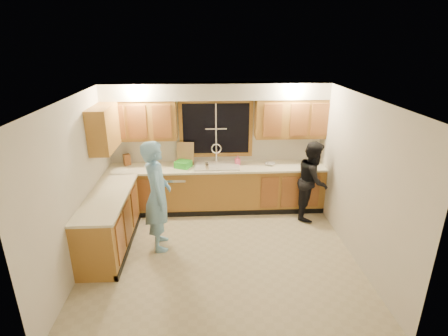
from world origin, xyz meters
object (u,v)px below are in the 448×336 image
at_px(dishwasher, 174,191).
at_px(dish_crate, 183,164).
at_px(woman, 313,180).
at_px(soap_bottle, 238,160).
at_px(bowl, 270,164).
at_px(man, 157,196).
at_px(stove, 100,241).
at_px(sink, 217,169).
at_px(knife_block, 127,160).

xyz_separation_m(dishwasher, dish_crate, (0.20, -0.00, 0.57)).
distance_m(woman, soap_bottle, 1.49).
bearing_deg(bowl, woman, -28.14).
relative_size(dishwasher, man, 0.45).
xyz_separation_m(stove, man, (0.81, 0.53, 0.46)).
bearing_deg(stove, dish_crate, 57.53).
bearing_deg(stove, sink, 45.39).
xyz_separation_m(dishwasher, man, (-0.14, -1.28, 0.50)).
distance_m(stove, bowl, 3.42).
bearing_deg(dish_crate, stove, -122.47).
distance_m(sink, soap_bottle, 0.45).
bearing_deg(soap_bottle, bowl, -6.27).
relative_size(sink, stove, 0.96).
distance_m(dish_crate, bowl, 1.70).
bearing_deg(woman, man, 130.42).
distance_m(woman, bowl, 0.88).
distance_m(dishwasher, soap_bottle, 1.40).
bearing_deg(soap_bottle, dish_crate, -174.99).
relative_size(man, bowl, 9.33).
height_order(stove, man, man).
height_order(stove, knife_block, knife_block).
height_order(stove, woman, woman).
xyz_separation_m(stove, knife_block, (0.04, 2.00, 0.58)).
bearing_deg(bowl, stove, -147.23).
bearing_deg(dish_crate, man, -104.91).
height_order(sink, dish_crate, sink).
distance_m(soap_bottle, bowl, 0.64).
xyz_separation_m(sink, man, (-0.99, -1.29, 0.05)).
bearing_deg(bowl, dishwasher, -179.34).
height_order(dishwasher, soap_bottle, soap_bottle).
bearing_deg(dishwasher, soap_bottle, 4.14).
distance_m(man, dish_crate, 1.32).
relative_size(woman, knife_block, 6.79).
height_order(man, woman, man).
height_order(sink, knife_block, sink).
relative_size(sink, soap_bottle, 4.56).
bearing_deg(sink, dish_crate, -178.56).
distance_m(sink, stove, 2.60).
xyz_separation_m(stove, woman, (3.60, 1.43, 0.30)).
distance_m(sink, bowl, 1.05).
xyz_separation_m(dishwasher, stove, (-0.95, -1.81, 0.04)).
bearing_deg(dish_crate, sink, 1.44).
xyz_separation_m(knife_block, bowl, (2.80, -0.17, -0.09)).
bearing_deg(dish_crate, dishwasher, 179.51).
height_order(sink, stove, sink).
bearing_deg(stove, soap_bottle, 40.67).
relative_size(stove, dish_crate, 3.31).
distance_m(dishwasher, stove, 2.04).
xyz_separation_m(dishwasher, soap_bottle, (1.26, 0.09, 0.60)).
bearing_deg(bowl, man, -147.43).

